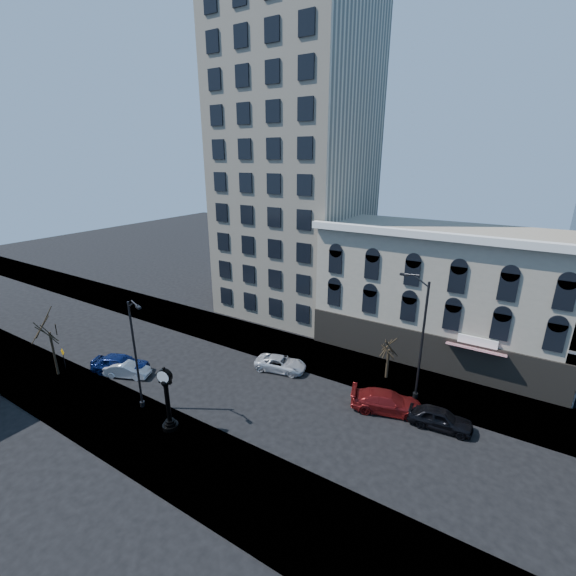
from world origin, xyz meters
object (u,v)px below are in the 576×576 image
Objects in this scene: street_clock at (168,401)px; car_near_b at (127,370)px; warning_sign at (63,355)px; street_lamp_near at (135,327)px; car_near_a at (120,364)px.

street_clock reaches higher than car_near_b.
street_clock is 2.33× the size of warning_sign.
street_lamp_near reaches higher than street_clock.
street_lamp_near reaches higher than car_near_b.
car_near_a is (-6.54, 2.61, -6.10)m from street_lamp_near.
car_near_b is at bearing 144.66° from street_clock.
warning_sign is 0.42× the size of car_near_a.
car_near_a is at bearing 37.05° from warning_sign.
warning_sign is at bearing 95.03° from car_near_a.
car_near_b is at bearing -119.98° from car_near_a.
street_lamp_near is at bearing 155.54° from street_clock.
car_near_b is (5.55, 2.33, -0.91)m from warning_sign.
warning_sign is 6.09m from car_near_b.
street_lamp_near is 9.31m from car_near_a.
car_near_a is at bearing 146.03° from street_clock.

